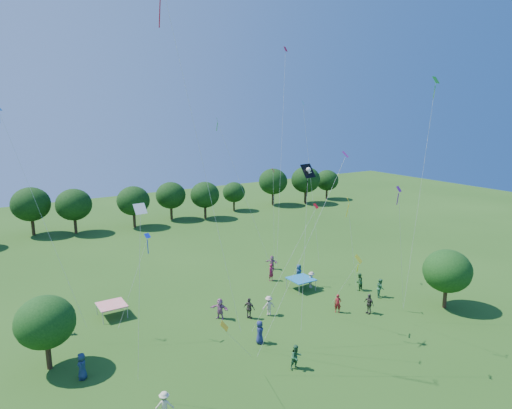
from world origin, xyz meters
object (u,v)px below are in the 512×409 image
object	(u,v)px
near_tree_east	(447,271)
red_high_kite	(177,53)
near_tree_north	(45,322)
tent_red_stripe	(112,305)
tent_blue	(301,279)
pirate_kite	(308,174)

from	to	relation	value
near_tree_east	red_high_kite	distance (m)	28.42
near_tree_north	near_tree_east	bearing A→B (deg)	-14.82
near_tree_north	tent_red_stripe	distance (m)	8.33
tent_blue	pirate_kite	world-z (taller)	pirate_kite
near_tree_north	red_high_kite	size ratio (longest dim) A/B	0.21
near_tree_east	pirate_kite	size ratio (longest dim) A/B	0.44
near_tree_north	pirate_kite	world-z (taller)	pirate_kite
near_tree_north	red_high_kite	xyz separation A→B (m)	(8.36, -3.67, 17.03)
tent_blue	red_high_kite	size ratio (longest dim) A/B	0.09
pirate_kite	red_high_kite	size ratio (longest dim) A/B	0.49
near_tree_east	tent_blue	world-z (taller)	near_tree_east
tent_red_stripe	pirate_kite	size ratio (longest dim) A/B	0.19
near_tree_north	pirate_kite	bearing A→B (deg)	-17.86
tent_red_stripe	pirate_kite	bearing A→B (deg)	-44.08
near_tree_east	pirate_kite	xyz separation A→B (m)	(-13.47, 2.57, 9.11)
red_high_kite	tent_red_stripe	bearing A→B (deg)	106.11
near_tree_north	red_high_kite	distance (m)	19.32
tent_red_stripe	tent_blue	bearing A→B (deg)	-12.57
tent_blue	tent_red_stripe	bearing A→B (deg)	167.43
near_tree_north	pirate_kite	xyz separation A→B (m)	(17.23, -5.55, 9.13)
near_tree_north	tent_blue	size ratio (longest dim) A/B	2.31
tent_red_stripe	red_high_kite	world-z (taller)	red_high_kite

